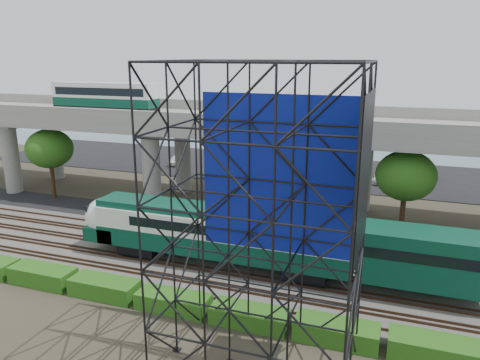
% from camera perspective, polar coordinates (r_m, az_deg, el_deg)
% --- Properties ---
extents(ground, '(140.00, 140.00, 0.00)m').
position_cam_1_polar(ground, '(34.16, -6.24, -11.62)').
color(ground, '#474233').
rests_on(ground, ground).
extents(ballast_bed, '(90.00, 12.00, 0.20)m').
position_cam_1_polar(ballast_bed, '(35.74, -4.84, -10.15)').
color(ballast_bed, slate).
rests_on(ballast_bed, ground).
extents(service_road, '(90.00, 5.00, 0.08)m').
position_cam_1_polar(service_road, '(43.02, -0.16, -5.71)').
color(service_road, black).
rests_on(service_road, ground).
extents(parking_lot, '(90.00, 18.00, 0.08)m').
position_cam_1_polar(parking_lot, '(64.68, 6.88, 1.28)').
color(parking_lot, black).
rests_on(parking_lot, ground).
extents(harbor_water, '(140.00, 40.00, 0.03)m').
position_cam_1_polar(harbor_water, '(85.84, 10.17, 4.54)').
color(harbor_water, '#455872').
rests_on(harbor_water, ground).
extents(rail_tracks, '(90.00, 9.52, 0.16)m').
position_cam_1_polar(rail_tracks, '(35.67, -4.84, -9.89)').
color(rail_tracks, '#472D1E').
rests_on(rail_tracks, ballast_bed).
extents(commuter_train, '(29.30, 3.06, 4.30)m').
position_cam_1_polar(commuter_train, '(33.40, 0.79, -6.75)').
color(commuter_train, black).
rests_on(commuter_train, rail_tracks).
extents(overpass, '(80.00, 12.00, 12.40)m').
position_cam_1_polar(overpass, '(46.39, 0.65, 6.27)').
color(overpass, '#9E9B93').
rests_on(overpass, ground).
extents(scaffold_tower, '(9.36, 6.36, 15.00)m').
position_cam_1_polar(scaffold_tower, '(21.73, 2.37, -6.00)').
color(scaffold_tower, black).
rests_on(scaffold_tower, ground).
extents(hedge_strip, '(34.60, 1.80, 1.20)m').
position_cam_1_polar(hedge_strip, '(30.12, -8.13, -14.38)').
color(hedge_strip, '#214E12').
rests_on(hedge_strip, ground).
extents(trees, '(40.94, 16.94, 7.69)m').
position_cam_1_polar(trees, '(48.20, -3.12, 3.39)').
color(trees, '#382314').
rests_on(trees, ground).
extents(suv, '(5.03, 3.77, 1.27)m').
position_cam_1_polar(suv, '(49.02, -13.88, -2.71)').
color(suv, black).
rests_on(suv, service_road).
extents(parked_cars, '(35.76, 9.68, 1.30)m').
position_cam_1_polar(parked_cars, '(63.70, 8.57, 1.60)').
color(parked_cars, white).
rests_on(parked_cars, parking_lot).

